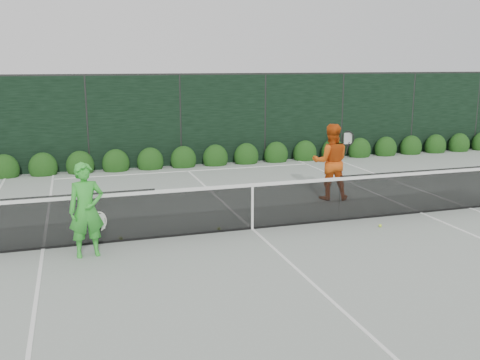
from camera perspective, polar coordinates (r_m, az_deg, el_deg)
name	(u,v)px	position (r m, az deg, el deg)	size (l,w,h in m)	color
ground	(252,229)	(11.20, 1.31, -5.26)	(80.00, 80.00, 0.00)	gray
tennis_net	(251,205)	(11.04, 1.20, -2.65)	(12.90, 0.10, 1.07)	black
player_woman	(86,210)	(9.84, -16.07, -3.10)	(0.68, 0.48, 1.70)	green
player_man	(331,162)	(13.64, 9.65, 1.93)	(1.11, 0.97, 1.92)	#D15011
court_lines	(252,229)	(11.20, 1.31, -5.23)	(11.03, 23.83, 0.01)	white
windscreen_fence	(308,187)	(8.37, 7.31, -0.71)	(32.00, 21.07, 3.06)	black
hedge_row	(183,160)	(17.87, -6.05, 2.14)	(31.66, 0.65, 0.94)	#10390F
tennis_balls	(243,231)	(10.98, 0.34, -5.43)	(5.38, 0.87, 0.07)	#CBF636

